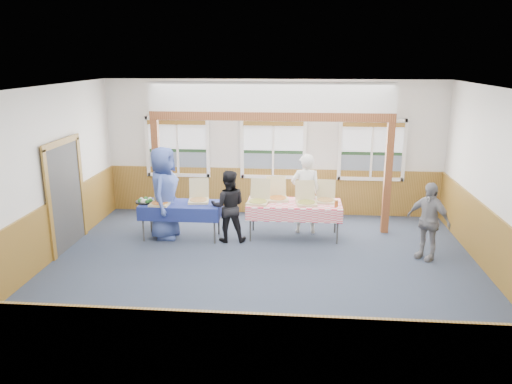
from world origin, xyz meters
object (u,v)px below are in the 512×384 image
(table_left, at_px, (181,206))
(woman_black, at_px, (228,206))
(person_grey, at_px, (428,221))
(man_blue, at_px, (164,193))
(woman_white, at_px, (306,194))
(table_right, at_px, (294,205))

(table_left, bearing_deg, woman_black, -25.43)
(person_grey, bearing_deg, woman_black, -145.76)
(table_left, height_order, man_blue, man_blue)
(woman_white, distance_m, woman_black, 1.71)
(table_right, relative_size, man_blue, 1.10)
(table_right, relative_size, person_grey, 1.44)
(woman_white, height_order, woman_black, woman_white)
(table_left, bearing_deg, table_right, -14.52)
(table_left, relative_size, woman_white, 1.04)
(woman_white, bearing_deg, table_left, 10.58)
(man_blue, bearing_deg, table_left, -90.36)
(woman_black, bearing_deg, table_right, -171.71)
(table_left, bearing_deg, man_blue, 156.58)
(table_left, relative_size, person_grey, 1.22)
(table_left, xyz_separation_m, table_right, (2.35, 0.26, 0.01))
(man_blue, bearing_deg, woman_black, -91.86)
(table_left, distance_m, woman_white, 2.65)
(table_left, bearing_deg, woman_white, -8.36)
(woman_black, distance_m, man_blue, 1.38)
(woman_white, relative_size, man_blue, 0.90)
(table_left, distance_m, person_grey, 4.90)
(table_right, relative_size, woman_black, 1.43)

